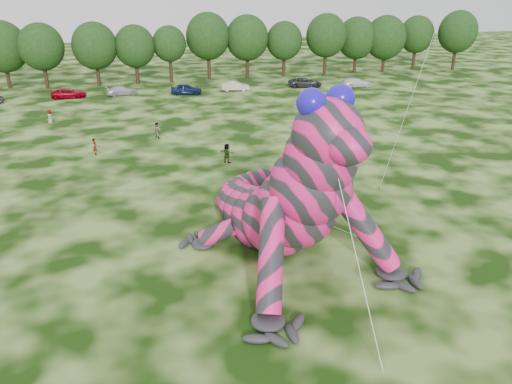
{
  "coord_description": "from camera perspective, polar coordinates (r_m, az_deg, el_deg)",
  "views": [
    {
      "loc": [
        -5.87,
        -24.08,
        14.85
      ],
      "look_at": [
        0.52,
        0.78,
        4.0
      ],
      "focal_mm": 35.0,
      "sensor_mm": 36.0,
      "label": 1
    }
  ],
  "objects": [
    {
      "name": "tree_15",
      "position": [
        93.63,
        14.53,
        16.07
      ],
      "size": [
        7.17,
        6.45,
        9.63
      ],
      "primitive_type": null,
      "color": "black",
      "rests_on": "ground"
    },
    {
      "name": "tree_10",
      "position": [
        84.27,
        -5.48,
        16.28
      ],
      "size": [
        7.09,
        6.38,
        10.5
      ],
      "primitive_type": null,
      "color": "black",
      "rests_on": "ground"
    },
    {
      "name": "tree_6",
      "position": [
        82.23,
        -23.2,
        14.09
      ],
      "size": [
        6.52,
        5.86,
        9.49
      ],
      "primitive_type": null,
      "color": "black",
      "rests_on": "ground"
    },
    {
      "name": "car_2",
      "position": [
        74.59,
        -20.62,
        10.51
      ],
      "size": [
        4.7,
        2.22,
        1.3
      ],
      "primitive_type": "imported",
      "rotation": [
        0.0,
        0.0,
        1.58
      ],
      "color": "#97000F",
      "rests_on": "ground"
    },
    {
      "name": "tree_12",
      "position": [
        86.44,
        3.24,
        16.0
      ],
      "size": [
        5.99,
        5.39,
        8.97
      ],
      "primitive_type": null,
      "color": "black",
      "rests_on": "ground"
    },
    {
      "name": "tree_11",
      "position": [
        85.16,
        -1.01,
        16.29
      ],
      "size": [
        7.01,
        6.31,
        10.07
      ],
      "primitive_type": null,
      "color": "black",
      "rests_on": "ground"
    },
    {
      "name": "tree_14",
      "position": [
        92.23,
        11.38,
        16.17
      ],
      "size": [
        6.82,
        6.14,
        9.4
      ],
      "primitive_type": null,
      "color": "black",
      "rests_on": "ground"
    },
    {
      "name": "spectator_0",
      "position": [
        48.6,
        -17.93,
        4.96
      ],
      "size": [
        0.43,
        0.61,
        1.57
      ],
      "primitive_type": "imported",
      "rotation": [
        0.0,
        0.0,
        1.67
      ],
      "color": "gray",
      "rests_on": "ground"
    },
    {
      "name": "car_3",
      "position": [
        74.43,
        -15.09,
        11.13
      ],
      "size": [
        4.58,
        2.55,
        1.25
      ],
      "primitive_type": "imported",
      "rotation": [
        0.0,
        0.0,
        1.76
      ],
      "color": "#ABB1B5",
      "rests_on": "ground"
    },
    {
      "name": "tree_8",
      "position": [
        81.75,
        -13.61,
        15.01
      ],
      "size": [
        6.14,
        5.53,
        8.94
      ],
      "primitive_type": null,
      "color": "black",
      "rests_on": "ground"
    },
    {
      "name": "car_7",
      "position": [
        79.12,
        11.38,
        12.16
      ],
      "size": [
        4.69,
        1.97,
        1.35
      ],
      "primitive_type": "imported",
      "rotation": [
        0.0,
        0.0,
        1.59
      ],
      "color": "white",
      "rests_on": "ground"
    },
    {
      "name": "car_4",
      "position": [
        73.09,
        -7.97,
        11.57
      ],
      "size": [
        4.57,
        2.42,
        1.48
      ],
      "primitive_type": "imported",
      "rotation": [
        0.0,
        0.0,
        1.41
      ],
      "color": "#0F1A45",
      "rests_on": "ground"
    },
    {
      "name": "spectator_5",
      "position": [
        44.22,
        -3.34,
        4.44
      ],
      "size": [
        1.5,
        1.51,
        1.74
      ],
      "primitive_type": "imported",
      "rotation": [
        0.0,
        0.0,
        2.35
      ],
      "color": "gray",
      "rests_on": "ground"
    },
    {
      "name": "inflatable_gecko",
      "position": [
        28.5,
        1.09,
        3.29
      ],
      "size": [
        23.25,
        25.44,
        10.56
      ],
      "primitive_type": null,
      "rotation": [
        0.0,
        0.0,
        0.3
      ],
      "color": "#E81C70",
      "rests_on": "ground"
    },
    {
      "name": "spectator_4",
      "position": [
        61.27,
        -22.49,
        7.93
      ],
      "size": [
        0.74,
        0.91,
        1.61
      ],
      "primitive_type": "imported",
      "rotation": [
        0.0,
        0.0,
        1.89
      ],
      "color": "gray",
      "rests_on": "ground"
    },
    {
      "name": "tree_13",
      "position": [
        88.2,
        7.98,
        16.34
      ],
      "size": [
        6.83,
        6.15,
        10.13
      ],
      "primitive_type": null,
      "color": "black",
      "rests_on": "ground"
    },
    {
      "name": "car_6",
      "position": [
        78.04,
        5.64,
        12.36
      ],
      "size": [
        5.27,
        2.84,
        1.4
      ],
      "primitive_type": "imported",
      "rotation": [
        0.0,
        0.0,
        1.47
      ],
      "color": "#28282B",
      "rests_on": "ground"
    },
    {
      "name": "tree_9",
      "position": [
        82.39,
        -9.82,
        15.27
      ],
      "size": [
        5.27,
        4.74,
        8.68
      ],
      "primitive_type": null,
      "color": "black",
      "rests_on": "ground"
    },
    {
      "name": "spectator_1",
      "position": [
        52.26,
        -11.25,
        6.92
      ],
      "size": [
        1.02,
        1.03,
        1.68
      ],
      "primitive_type": "imported",
      "rotation": [
        0.0,
        0.0,
        2.31
      ],
      "color": "gray",
      "rests_on": "ground"
    },
    {
      "name": "tree_17",
      "position": [
        99.78,
        21.95,
        15.77
      ],
      "size": [
        6.98,
        6.28,
        10.3
      ],
      "primitive_type": null,
      "color": "black",
      "rests_on": "ground"
    },
    {
      "name": "spectator_3",
      "position": [
        63.79,
        7.98,
        9.96
      ],
      "size": [
        0.99,
        0.59,
        1.58
      ],
      "primitive_type": "imported",
      "rotation": [
        0.0,
        0.0,
        2.9
      ],
      "color": "gray",
      "rests_on": "ground"
    },
    {
      "name": "tree_16",
      "position": [
        98.5,
        17.79,
        15.96
      ],
      "size": [
        6.26,
        5.63,
        9.37
      ],
      "primitive_type": null,
      "color": "black",
      "rests_on": "ground"
    },
    {
      "name": "ground",
      "position": [
        28.9,
        -0.62,
        -8.01
      ],
      "size": [
        240.0,
        240.0,
        0.0
      ],
      "primitive_type": "plane",
      "color": "#16330A",
      "rests_on": "ground"
    },
    {
      "name": "tree_5",
      "position": [
        84.89,
        -26.87,
        13.82
      ],
      "size": [
        7.16,
        6.44,
        9.8
      ],
      "primitive_type": null,
      "color": "black",
      "rests_on": "ground"
    },
    {
      "name": "tree_7",
      "position": [
        81.62,
        -17.86,
        14.75
      ],
      "size": [
        6.68,
        6.01,
        9.48
      ],
      "primitive_type": null,
      "color": "black",
      "rests_on": "ground"
    },
    {
      "name": "car_5",
      "position": [
        75.03,
        -2.35,
        12.01
      ],
      "size": [
        4.32,
        2.2,
        1.36
      ],
      "primitive_type": "imported",
      "rotation": [
        0.0,
        0.0,
        1.38
      ],
      "color": "beige",
      "rests_on": "ground"
    }
  ]
}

